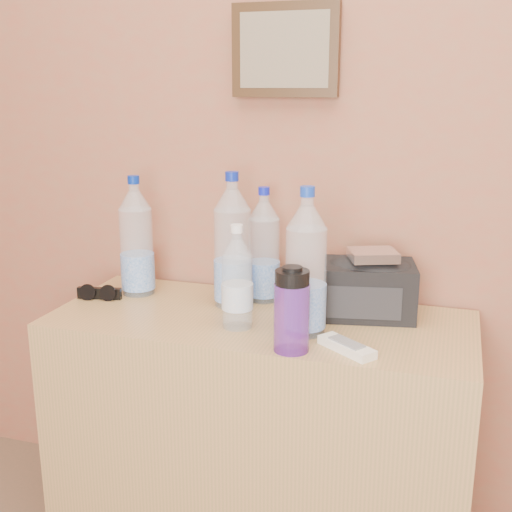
{
  "coord_description": "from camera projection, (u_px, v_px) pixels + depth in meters",
  "views": [
    {
      "loc": [
        0.15,
        0.2,
        1.31
      ],
      "look_at": [
        -0.33,
        1.71,
        0.88
      ],
      "focal_mm": 45.0,
      "sensor_mm": 36.0,
      "label": 1
    }
  ],
  "objects": [
    {
      "name": "pet_large_d",
      "position": [
        306.0,
        270.0,
        1.58
      ],
      "size": [
        0.1,
        0.1,
        0.37
      ],
      "rotation": [
        0.0,
        0.0,
        -0.17
      ],
      "color": "silver",
      "rests_on": "dresser"
    },
    {
      "name": "toiletry_bag",
      "position": [
        369.0,
        286.0,
        1.72
      ],
      "size": [
        0.27,
        0.22,
        0.16
      ],
      "primitive_type": null,
      "rotation": [
        0.0,
        0.0,
        0.19
      ],
      "color": "black",
      "rests_on": "dresser"
    },
    {
      "name": "nalgene_bottle",
      "position": [
        292.0,
        310.0,
        1.48
      ],
      "size": [
        0.08,
        0.08,
        0.2
      ],
      "rotation": [
        0.0,
        0.0,
        0.07
      ],
      "color": "#6929A3",
      "rests_on": "dresser"
    },
    {
      "name": "ac_remote",
      "position": [
        347.0,
        347.0,
        1.5
      ],
      "size": [
        0.15,
        0.13,
        0.02
      ],
      "primitive_type": "cube",
      "rotation": [
        0.0,
        0.0,
        -0.64
      ],
      "color": "silver",
      "rests_on": "dresser"
    },
    {
      "name": "picture_frame",
      "position": [
        285.0,
        50.0,
        1.75
      ],
      "size": [
        0.3,
        0.03,
        0.25
      ],
      "primitive_type": null,
      "color": "#382311",
      "rests_on": "room_shell"
    },
    {
      "name": "pet_large_c",
      "position": [
        233.0,
        247.0,
        1.78
      ],
      "size": [
        0.1,
        0.1,
        0.38
      ],
      "rotation": [
        0.0,
        0.0,
        -0.22
      ],
      "color": "white",
      "rests_on": "dresser"
    },
    {
      "name": "dresser",
      "position": [
        260.0,
        435.0,
        1.81
      ],
      "size": [
        1.13,
        0.47,
        0.7
      ],
      "primitive_type": "cube",
      "color": "#A68451",
      "rests_on": "ground"
    },
    {
      "name": "sunglasses",
      "position": [
        99.0,
        293.0,
        1.87
      ],
      "size": [
        0.14,
        0.07,
        0.03
      ],
      "primitive_type": null,
      "rotation": [
        0.0,
        0.0,
        0.19
      ],
      "color": "black",
      "rests_on": "dresser"
    },
    {
      "name": "pet_large_a",
      "position": [
        137.0,
        242.0,
        1.88
      ],
      "size": [
        0.1,
        0.1,
        0.35
      ],
      "rotation": [
        0.0,
        0.0,
        0.32
      ],
      "color": "silver",
      "rests_on": "dresser"
    },
    {
      "name": "foil_packet",
      "position": [
        373.0,
        255.0,
        1.67
      ],
      "size": [
        0.15,
        0.14,
        0.02
      ],
      "primitive_type": "cube",
      "rotation": [
        0.0,
        0.0,
        0.37
      ],
      "color": "silver",
      "rests_on": "toiletry_bag"
    },
    {
      "name": "pet_large_b",
      "position": [
        264.0,
        251.0,
        1.83
      ],
      "size": [
        0.09,
        0.09,
        0.33
      ],
      "rotation": [
        0.0,
        0.0,
        -0.3
      ],
      "color": "silver",
      "rests_on": "dresser"
    },
    {
      "name": "pet_small",
      "position": [
        237.0,
        283.0,
        1.63
      ],
      "size": [
        0.08,
        0.08,
        0.27
      ],
      "rotation": [
        0.0,
        0.0,
        0.2
      ],
      "color": "silver",
      "rests_on": "dresser"
    }
  ]
}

